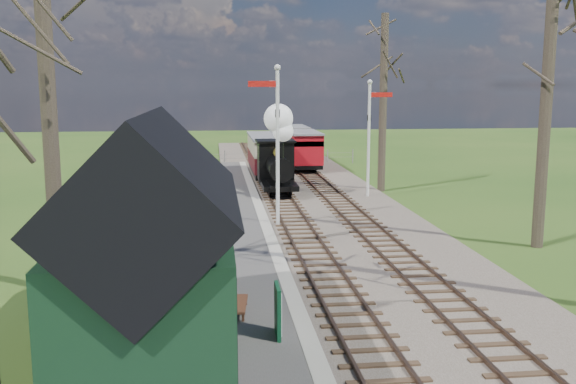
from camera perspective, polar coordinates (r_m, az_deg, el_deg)
name	(u,v)px	position (r m, az deg, el deg)	size (l,w,h in m)	color
distant_hills	(255,272)	(75.85, -2.93, -7.11)	(114.40, 48.00, 22.02)	#385B23
ballast_bed	(307,198)	(30.97, 1.68, -0.57)	(8.00, 60.00, 0.10)	brown
track_near	(280,198)	(30.80, -0.72, -0.53)	(1.60, 60.00, 0.15)	brown
track_far	(333,197)	(31.17, 4.04, -0.43)	(1.60, 60.00, 0.15)	brown
platform	(204,239)	(22.82, -7.44, -4.17)	(5.00, 44.00, 0.20)	#474442
coping_strip	(269,237)	(22.89, -1.66, -4.04)	(0.40, 44.00, 0.21)	#B2AD9E
station_shed	(153,253)	(12.64, -11.89, -5.35)	(3.25, 6.30, 4.78)	black
semaphore_near	(276,134)	(24.36, -1.09, 5.16)	(1.22, 0.24, 6.22)	silver
semaphore_far	(370,129)	(31.16, 7.34, 5.54)	(1.22, 0.24, 5.72)	silver
bare_trees	(368,94)	(18.80, 7.11, 8.65)	(15.51, 22.39, 12.00)	#382D23
fence_line	(264,157)	(44.58, -2.17, 3.16)	(12.60, 0.08, 1.00)	slate
locomotive	(277,155)	(31.58, -0.94, 3.27)	(1.76, 4.11, 4.41)	black
coach	(268,153)	(37.64, -1.83, 3.44)	(2.06, 7.05, 2.16)	black
red_carriage_a	(304,149)	(41.10, 1.42, 3.83)	(1.92, 4.74, 2.02)	black
red_carriage_b	(293,142)	(46.53, 0.48, 4.50)	(1.92, 4.74, 2.02)	black
sign_board	(278,311)	(13.75, -0.90, -10.52)	(0.10, 0.76, 1.11)	#0E4526
bench	(235,298)	(15.20, -4.76, -9.41)	(0.51, 1.32, 0.74)	#4F2C1C
person	(211,300)	(14.08, -6.84, -9.52)	(0.50, 0.33, 1.38)	black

